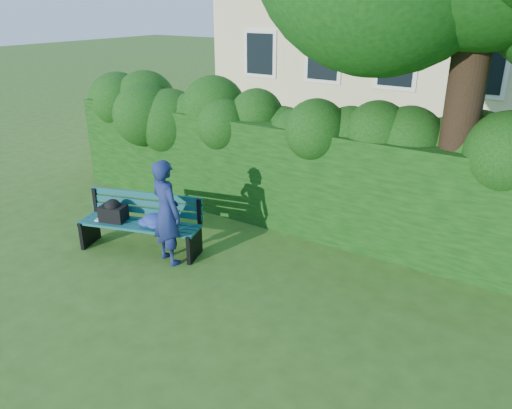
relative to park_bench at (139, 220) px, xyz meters
The scene contains 4 objects.
ground 1.84m from the park_bench, ahead, with size 80.00×80.00×0.00m, color #37581C.
hedge 2.88m from the park_bench, 51.77° to the left, with size 10.00×1.00×1.80m.
park_bench is the anchor object (origin of this frame).
man_reading 0.71m from the park_bench, ahead, with size 0.59×0.39×1.61m, color navy.
Camera 1 is at (3.69, -5.00, 3.70)m, focal length 35.00 mm.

